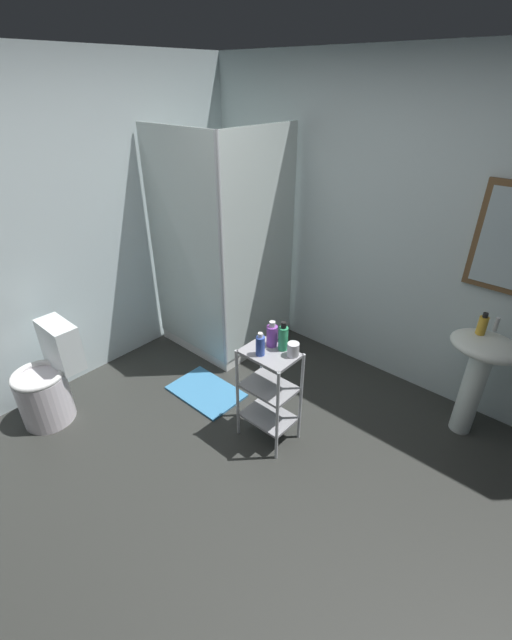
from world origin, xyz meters
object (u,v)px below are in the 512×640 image
shampoo_bottle_blue (260,345)px  rinse_cup (293,349)px  body_wash_bottle_green (283,338)px  hand_soap_bottle (482,325)px  bath_mat (206,392)px  toilet (48,383)px  shower_stall (225,301)px  storage_cart (269,389)px  conditioner_bottle_purple (272,335)px  pedestal_sink (479,366)px

shampoo_bottle_blue → rinse_cup: shampoo_bottle_blue is taller
body_wash_bottle_green → hand_soap_bottle: bearing=45.0°
bath_mat → toilet: bearing=-125.4°
shower_stall → rinse_cup: (1.26, -0.62, 0.32)m
storage_cart → rinse_cup: rinse_cup is taller
toilet → shampoo_bottle_blue: 1.68m
storage_cart → conditioner_bottle_purple: conditioner_bottle_purple is taller
conditioner_bottle_purple → shampoo_bottle_blue: conditioner_bottle_purple is taller
shower_stall → rinse_cup: shower_stall is taller
pedestal_sink → toilet: size_ratio=1.07×
pedestal_sink → rinse_cup: size_ratio=8.80×
body_wash_bottle_green → bath_mat: body_wash_bottle_green is taller
shower_stall → bath_mat: size_ratio=3.33×
pedestal_sink → storage_cart: pedestal_sink is taller
pedestal_sink → body_wash_bottle_green: bearing=-137.2°
storage_cart → conditioner_bottle_purple: 0.39m
shampoo_bottle_blue → bath_mat: size_ratio=0.27×
storage_cart → hand_soap_bottle: bearing=46.4°
shampoo_bottle_blue → rinse_cup: size_ratio=1.78×
pedestal_sink → bath_mat: 2.08m
storage_cart → body_wash_bottle_green: body_wash_bottle_green is taller
pedestal_sink → bath_mat: size_ratio=1.35×
toilet → bath_mat: bearing=54.6°
body_wash_bottle_green → conditioner_bottle_purple: bearing=-172.6°
pedestal_sink → storage_cart: bearing=-135.8°
storage_cart → shampoo_bottle_blue: shampoo_bottle_blue is taller
shampoo_bottle_blue → bath_mat: bearing=173.3°
pedestal_sink → storage_cart: (-1.04, -1.01, -0.14)m
conditioner_bottle_purple → hand_soap_bottle: bearing=42.9°
storage_cart → hand_soap_bottle: (0.98, 1.03, 0.44)m
conditioner_bottle_purple → toilet: bearing=-142.9°
shampoo_bottle_blue → conditioner_bottle_purple: bearing=95.8°
storage_cart → bath_mat: size_ratio=1.23×
shampoo_bottle_blue → pedestal_sink: bearing=45.0°
storage_cart → conditioner_bottle_purple: size_ratio=4.05×
storage_cart → shampoo_bottle_blue: bearing=-118.0°
storage_cart → body_wash_bottle_green: size_ratio=3.58×
toilet → bath_mat: size_ratio=1.27×
storage_cart → shower_stall: bearing=148.5°
shower_stall → body_wash_bottle_green: 1.36m
toilet → rinse_cup: (1.51, 1.00, 0.47)m
shower_stall → bath_mat: (0.42, -0.67, -0.45)m
toilet → shampoo_bottle_blue: bearing=32.9°
hand_soap_bottle → toilet: bearing=-140.3°
storage_cart → body_wash_bottle_green: (0.04, 0.09, 0.39)m
storage_cart → bath_mat: bearing=178.4°
rinse_cup → bath_mat: bearing=-176.3°
bath_mat → hand_soap_bottle: bearing=30.9°
storage_cart → body_wash_bottle_green: 0.40m
rinse_cup → shower_stall: bearing=153.9°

